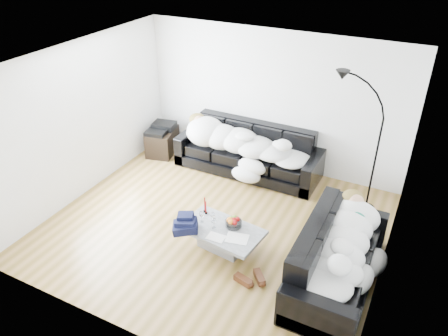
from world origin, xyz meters
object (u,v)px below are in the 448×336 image
at_px(coffee_table, 222,238).
at_px(sleeper_right, 341,243).
at_px(floor_lamp, 376,156).
at_px(shoes, 251,278).
at_px(av_cabinet, 162,141).
at_px(candle_right, 206,208).
at_px(fruit_bowl, 234,222).
at_px(wine_glass_b, 201,217).
at_px(wine_glass_c, 214,223).
at_px(candle_left, 205,205).
at_px(sleeper_back, 247,141).
at_px(sofa_back, 248,150).
at_px(stereo, 161,128).
at_px(wine_glass_a, 213,217).
at_px(sofa_right, 338,256).

bearing_deg(coffee_table, sleeper_right, 3.10).
bearing_deg(floor_lamp, coffee_table, -117.62).
relative_size(shoes, av_cabinet, 0.62).
bearing_deg(candle_right, fruit_bowl, -9.11).
bearing_deg(sleeper_right, av_cabinet, 64.15).
height_order(wine_glass_b, floor_lamp, floor_lamp).
bearing_deg(wine_glass_c, candle_left, 137.59).
bearing_deg(fruit_bowl, candle_right, 170.89).
bearing_deg(sleeper_right, floor_lamp, -1.09).
bearing_deg(candle_left, coffee_table, -30.87).
bearing_deg(candle_right, sleeper_back, 95.79).
distance_m(wine_glass_b, wine_glass_c, 0.24).
xyz_separation_m(sofa_back, fruit_bowl, (0.70, -2.05, -0.03)).
distance_m(fruit_bowl, candle_left, 0.55).
relative_size(sleeper_back, av_cabinet, 3.17).
bearing_deg(stereo, wine_glass_b, -55.21).
bearing_deg(candle_left, candle_right, -39.63).
bearing_deg(shoes, sleeper_right, 53.34).
distance_m(sleeper_back, floor_lamp, 2.31).
xyz_separation_m(wine_glass_a, candle_left, (-0.23, 0.17, 0.05)).
xyz_separation_m(sleeper_right, candle_right, (-2.04, 0.13, -0.20)).
xyz_separation_m(sofa_back, sofa_right, (2.24, -2.10, -0.01)).
bearing_deg(wine_glass_b, floor_lamp, 43.60).
distance_m(sofa_back, coffee_table, 2.28).
xyz_separation_m(sofa_back, wine_glass_a, (0.39, -2.10, -0.02)).
height_order(wine_glass_b, stereo, stereo).
relative_size(sofa_right, sleeper_back, 0.94).
height_order(sofa_back, wine_glass_c, sofa_back).
xyz_separation_m(sleeper_back, floor_lamp, (2.27, -0.18, 0.35)).
bearing_deg(sleeper_back, wine_glass_a, -79.36).
bearing_deg(candle_left, stereo, 137.84).
height_order(sleeper_back, floor_lamp, floor_lamp).
bearing_deg(fruit_bowl, wine_glass_c, -143.94).
bearing_deg(sleeper_right, wine_glass_b, 92.09).
height_order(sleeper_right, coffee_table, sleeper_right).
relative_size(sofa_back, shoes, 6.06).
height_order(sofa_right, av_cabinet, sofa_right).
bearing_deg(shoes, wine_glass_c, 177.42).
distance_m(candle_left, floor_lamp, 2.77).
bearing_deg(sofa_right, coffee_table, 93.10).
bearing_deg(coffee_table, wine_glass_a, 155.93).
relative_size(sofa_back, sleeper_back, 1.18).
bearing_deg(av_cabinet, wine_glass_b, -58.17).
distance_m(coffee_table, candle_left, 0.58).
bearing_deg(floor_lamp, stereo, -168.34).
distance_m(sleeper_right, floor_lamp, 1.91).
bearing_deg(wine_glass_a, wine_glass_c, -55.59).
height_order(fruit_bowl, av_cabinet, av_cabinet).
bearing_deg(fruit_bowl, sleeper_back, 109.21).
relative_size(wine_glass_c, candle_left, 0.65).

